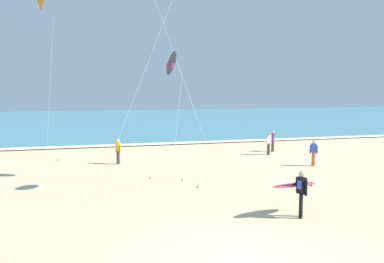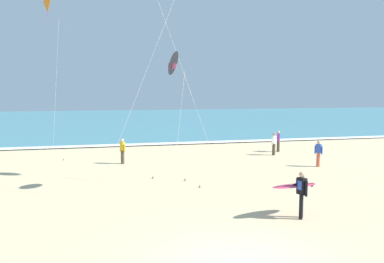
{
  "view_description": "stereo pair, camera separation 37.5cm",
  "coord_description": "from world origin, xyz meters",
  "px_view_note": "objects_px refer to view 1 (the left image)",
  "views": [
    {
      "loc": [
        -3.97,
        -9.15,
        4.57
      ],
      "look_at": [
        -0.14,
        4.87,
        3.06
      ],
      "focal_mm": 36.82,
      "sensor_mm": 36.0,
      "label": 1
    },
    {
      "loc": [
        -3.61,
        -9.24,
        4.57
      ],
      "look_at": [
        -0.14,
        4.87,
        3.06
      ],
      "focal_mm": 36.82,
      "sensor_mm": 36.0,
      "label": 2
    }
  ],
  "objects_px": {
    "kite_delta_charcoal_mid": "(170,63)",
    "kite_diamond_amber_low": "(41,3)",
    "surfer_lead": "(298,188)",
    "bystander_blue_top": "(314,153)",
    "bystander_yellow_top": "(118,151)",
    "bystander_purple_top": "(273,141)",
    "bystander_white_top": "(269,144)"
  },
  "relations": [
    {
      "from": "surfer_lead",
      "to": "bystander_yellow_top",
      "type": "height_order",
      "value": "surfer_lead"
    },
    {
      "from": "bystander_white_top",
      "to": "bystander_purple_top",
      "type": "bearing_deg",
      "value": 53.2
    },
    {
      "from": "kite_diamond_amber_low",
      "to": "bystander_purple_top",
      "type": "bearing_deg",
      "value": -6.56
    },
    {
      "from": "bystander_yellow_top",
      "to": "bystander_purple_top",
      "type": "bearing_deg",
      "value": 10.47
    },
    {
      "from": "kite_delta_charcoal_mid",
      "to": "bystander_yellow_top",
      "type": "bearing_deg",
      "value": 103.73
    },
    {
      "from": "bystander_white_top",
      "to": "bystander_yellow_top",
      "type": "bearing_deg",
      "value": -175.71
    },
    {
      "from": "bystander_white_top",
      "to": "bystander_yellow_top",
      "type": "height_order",
      "value": "same"
    },
    {
      "from": "bystander_white_top",
      "to": "kite_diamond_amber_low",
      "type": "bearing_deg",
      "value": 168.02
    },
    {
      "from": "kite_delta_charcoal_mid",
      "to": "bystander_purple_top",
      "type": "relative_size",
      "value": 3.99
    },
    {
      "from": "surfer_lead",
      "to": "kite_delta_charcoal_mid",
      "type": "distance_m",
      "value": 7.71
    },
    {
      "from": "bystander_white_top",
      "to": "bystander_blue_top",
      "type": "bearing_deg",
      "value": -80.73
    },
    {
      "from": "bystander_white_top",
      "to": "bystander_yellow_top",
      "type": "distance_m",
      "value": 10.72
    },
    {
      "from": "bystander_blue_top",
      "to": "bystander_white_top",
      "type": "distance_m",
      "value": 4.63
    },
    {
      "from": "kite_delta_charcoal_mid",
      "to": "bystander_purple_top",
      "type": "height_order",
      "value": "kite_delta_charcoal_mid"
    },
    {
      "from": "bystander_purple_top",
      "to": "kite_diamond_amber_low",
      "type": "bearing_deg",
      "value": 173.44
    },
    {
      "from": "bystander_purple_top",
      "to": "kite_delta_charcoal_mid",
      "type": "bearing_deg",
      "value": -136.33
    },
    {
      "from": "surfer_lead",
      "to": "bystander_blue_top",
      "type": "xyz_separation_m",
      "value": [
        5.97,
        8.38,
        -0.23
      ]
    },
    {
      "from": "kite_delta_charcoal_mid",
      "to": "kite_diamond_amber_low",
      "type": "bearing_deg",
      "value": 119.18
    },
    {
      "from": "surfer_lead",
      "to": "kite_delta_charcoal_mid",
      "type": "relative_size",
      "value": 0.33
    },
    {
      "from": "kite_delta_charcoal_mid",
      "to": "bystander_yellow_top",
      "type": "height_order",
      "value": "kite_delta_charcoal_mid"
    },
    {
      "from": "kite_delta_charcoal_mid",
      "to": "bystander_blue_top",
      "type": "bearing_deg",
      "value": 20.18
    },
    {
      "from": "bystander_blue_top",
      "to": "bystander_yellow_top",
      "type": "distance_m",
      "value": 12.04
    },
    {
      "from": "surfer_lead",
      "to": "bystander_yellow_top",
      "type": "relative_size",
      "value": 1.33
    },
    {
      "from": "kite_delta_charcoal_mid",
      "to": "kite_diamond_amber_low",
      "type": "distance_m",
      "value": 13.78
    },
    {
      "from": "kite_delta_charcoal_mid",
      "to": "kite_diamond_amber_low",
      "type": "relative_size",
      "value": 0.56
    },
    {
      "from": "surfer_lead",
      "to": "bystander_purple_top",
      "type": "relative_size",
      "value": 1.33
    },
    {
      "from": "kite_delta_charcoal_mid",
      "to": "surfer_lead",
      "type": "bearing_deg",
      "value": -52.73
    },
    {
      "from": "kite_delta_charcoal_mid",
      "to": "bystander_yellow_top",
      "type": "distance_m",
      "value": 9.02
    },
    {
      "from": "bystander_purple_top",
      "to": "surfer_lead",
      "type": "bearing_deg",
      "value": -113.58
    },
    {
      "from": "kite_diamond_amber_low",
      "to": "surfer_lead",
      "type": "bearing_deg",
      "value": -58.24
    },
    {
      "from": "bystander_yellow_top",
      "to": "bystander_purple_top",
      "type": "distance_m",
      "value": 11.91
    },
    {
      "from": "bystander_yellow_top",
      "to": "kite_delta_charcoal_mid",
      "type": "bearing_deg",
      "value": -76.27
    }
  ]
}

